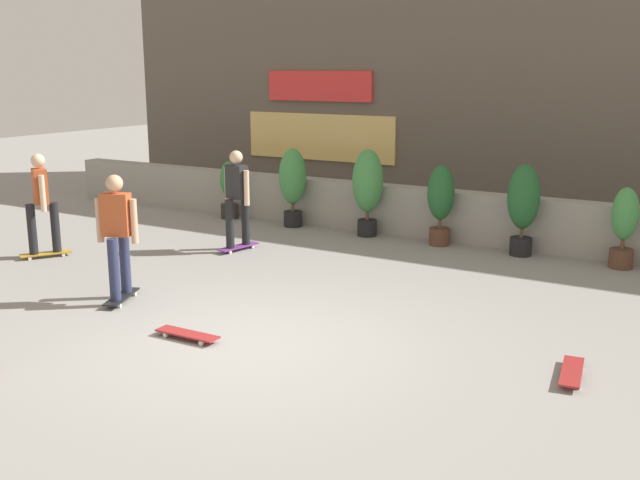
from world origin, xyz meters
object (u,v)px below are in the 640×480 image
object	(u,v)px
skateboard_near_camera	(572,372)
skater_by_wall_right	(117,232)
skater_foreground	(237,196)
potted_plant_2	(368,185)
potted_plant_1	(293,181)
skateboard_aside	(187,334)
potted_plant_5	(624,224)
skater_far_left	(41,201)
potted_plant_0	(229,189)
potted_plant_4	(523,203)
potted_plant_3	(441,200)

from	to	relation	value
skateboard_near_camera	skater_by_wall_right	bearing A→B (deg)	-175.03
skater_foreground	potted_plant_2	bearing A→B (deg)	57.00
potted_plant_1	skateboard_aside	xyz separation A→B (m)	(2.29, -5.80, -0.83)
potted_plant_5	skater_far_left	xyz separation A→B (m)	(-8.20, -4.10, 0.25)
potted_plant_2	skateboard_near_camera	xyz separation A→B (m)	(4.69, -4.67, -0.88)
potted_plant_0	potted_plant_1	world-z (taller)	potted_plant_1
skater_by_wall_right	skateboard_near_camera	xyz separation A→B (m)	(5.70, 0.50, -0.88)
potted_plant_1	skateboard_aside	world-z (taller)	potted_plant_1
potted_plant_1	skater_far_left	size ratio (longest dim) A/B	0.90
potted_plant_4	potted_plant_0	bearing A→B (deg)	180.00
potted_plant_3	skateboard_near_camera	bearing A→B (deg)	-54.99
potted_plant_0	potted_plant_1	xyz separation A→B (m)	(1.54, 0.00, 0.28)
potted_plant_2	skater_far_left	size ratio (longest dim) A/B	0.94
potted_plant_4	skateboard_aside	xyz separation A→B (m)	(-2.18, -5.80, -0.82)
potted_plant_0	potted_plant_1	size ratio (longest dim) A/B	0.77
skateboard_aside	potted_plant_2	bearing A→B (deg)	96.53
skater_foreground	potted_plant_3	bearing A→B (deg)	37.13
skater_by_wall_right	skateboard_aside	xyz separation A→B (m)	(1.68, -0.64, -0.88)
skater_far_left	skateboard_near_camera	bearing A→B (deg)	-3.88
potted_plant_1	potted_plant_0	bearing A→B (deg)	180.00
potted_plant_3	potted_plant_5	world-z (taller)	potted_plant_3
potted_plant_5	skater_foreground	bearing A→B (deg)	-159.93
potted_plant_3	potted_plant_2	bearing A→B (deg)	180.00
skateboard_aside	potted_plant_5	bearing A→B (deg)	57.19
potted_plant_3	skater_far_left	bearing A→B (deg)	-141.86
potted_plant_4	skater_foreground	distance (m)	4.71
potted_plant_1	potted_plant_4	size ratio (longest dim) A/B	1.01
skater_far_left	skateboard_aside	world-z (taller)	skater_far_left
skater_by_wall_right	skateboard_near_camera	size ratio (longest dim) A/B	2.07
skater_foreground	skater_by_wall_right	size ratio (longest dim) A/B	1.00
potted_plant_2	potted_plant_4	size ratio (longest dim) A/B	1.05
potted_plant_5	skateboard_near_camera	distance (m)	4.72
potted_plant_1	potted_plant_2	bearing A→B (deg)	0.00
potted_plant_4	potted_plant_5	world-z (taller)	potted_plant_4
potted_plant_5	skater_far_left	world-z (taller)	skater_far_left
potted_plant_3	potted_plant_5	size ratio (longest dim) A/B	1.11
potted_plant_1	potted_plant_3	distance (m)	3.04
potted_plant_3	skater_far_left	size ratio (longest dim) A/B	0.83
potted_plant_3	skater_foreground	bearing A→B (deg)	-142.87
skater_far_left	skateboard_near_camera	xyz separation A→B (m)	(8.49, -0.58, -0.88)
potted_plant_4	skater_foreground	xyz separation A→B (m)	(-4.22, -2.11, 0.06)
potted_plant_4	skater_by_wall_right	distance (m)	6.45
potted_plant_2	potted_plant_3	size ratio (longest dim) A/B	1.14
potted_plant_2	skater_far_left	distance (m)	5.59
potted_plant_4	potted_plant_3	bearing A→B (deg)	180.00
potted_plant_1	skateboard_aside	bearing A→B (deg)	-68.49
potted_plant_1	skateboard_aside	size ratio (longest dim) A/B	1.90
potted_plant_1	potted_plant_5	bearing A→B (deg)	-0.00
potted_plant_0	potted_plant_4	size ratio (longest dim) A/B	0.77
potted_plant_0	skater_foreground	world-z (taller)	skater_foreground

